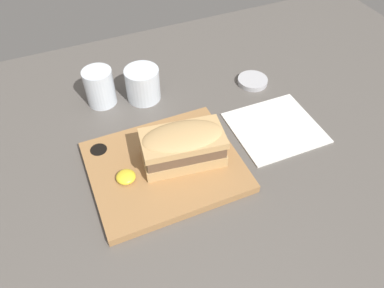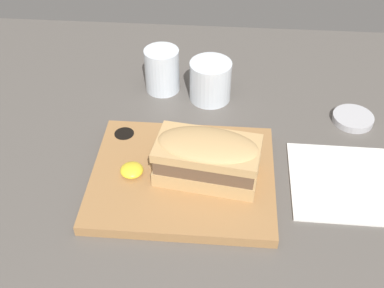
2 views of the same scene
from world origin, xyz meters
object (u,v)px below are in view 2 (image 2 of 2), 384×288
(wine_glass, at_px, (210,82))
(sandwich, at_px, (207,157))
(napkin, at_px, (348,183))
(serving_board, at_px, (182,176))
(water_glass, at_px, (162,73))
(condiment_dish, at_px, (353,119))

(wine_glass, bearing_deg, sandwich, -88.33)
(sandwich, height_order, napkin, sandwich)
(serving_board, xyz_separation_m, water_glass, (-0.07, 0.26, 0.03))
(serving_board, xyz_separation_m, wine_glass, (0.03, 0.24, 0.03))
(wine_glass, bearing_deg, napkin, -42.76)
(wine_glass, xyz_separation_m, condiment_dish, (0.28, -0.06, -0.03))
(water_glass, bearing_deg, sandwich, -68.15)
(sandwich, height_order, wine_glass, sandwich)
(water_glass, bearing_deg, serving_board, -75.96)
(condiment_dish, bearing_deg, serving_board, -149.53)
(napkin, bearing_deg, water_glass, 144.03)
(serving_board, height_order, wine_glass, wine_glass)
(serving_board, distance_m, water_glass, 0.27)
(serving_board, distance_m, napkin, 0.27)
(sandwich, distance_m, wine_glass, 0.24)
(serving_board, relative_size, condiment_dish, 3.90)
(wine_glass, height_order, napkin, wine_glass)
(serving_board, height_order, sandwich, sandwich)
(sandwich, xyz_separation_m, napkin, (0.23, 0.02, -0.06))
(serving_board, xyz_separation_m, condiment_dish, (0.31, 0.18, -0.00))
(wine_glass, distance_m, condiment_dish, 0.28)
(sandwich, height_order, condiment_dish, sandwich)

